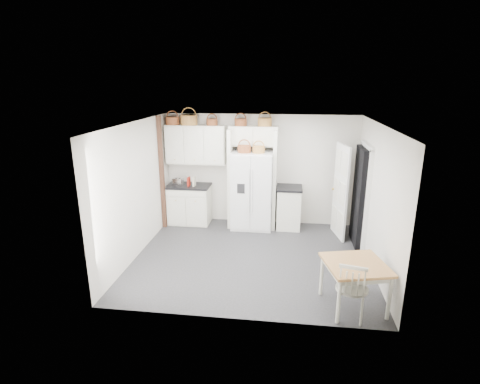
# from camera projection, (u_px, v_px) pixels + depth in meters

# --- Properties ---
(floor) EXTENTS (4.50, 4.50, 0.00)m
(floor) POSITION_uv_depth(u_px,v_px,m) (251.00, 257.00, 7.35)
(floor) COLOR #262627
(floor) RESTS_ON ground
(ceiling) EXTENTS (4.50, 4.50, 0.00)m
(ceiling) POSITION_uv_depth(u_px,v_px,m) (253.00, 124.00, 6.60)
(ceiling) COLOR white
(ceiling) RESTS_ON wall_back
(wall_back) EXTENTS (4.50, 0.00, 4.50)m
(wall_back) POSITION_uv_depth(u_px,v_px,m) (260.00, 170.00, 8.88)
(wall_back) COLOR beige
(wall_back) RESTS_ON floor
(wall_left) EXTENTS (0.00, 4.00, 4.00)m
(wall_left) POSITION_uv_depth(u_px,v_px,m) (137.00, 190.00, 7.25)
(wall_left) COLOR beige
(wall_left) RESTS_ON floor
(wall_right) EXTENTS (0.00, 4.00, 4.00)m
(wall_right) POSITION_uv_depth(u_px,v_px,m) (377.00, 199.00, 6.70)
(wall_right) COLOR beige
(wall_right) RESTS_ON floor
(refrigerator) EXTENTS (0.93, 0.75, 1.79)m
(refrigerator) POSITION_uv_depth(u_px,v_px,m) (252.00, 190.00, 8.65)
(refrigerator) COLOR white
(refrigerator) RESTS_ON floor
(base_cab_left) EXTENTS (0.98, 0.62, 0.91)m
(base_cab_left) POSITION_uv_depth(u_px,v_px,m) (189.00, 205.00, 9.04)
(base_cab_left) COLOR silver
(base_cab_left) RESTS_ON floor
(base_cab_right) EXTENTS (0.54, 0.64, 0.95)m
(base_cab_right) POSITION_uv_depth(u_px,v_px,m) (289.00, 208.00, 8.74)
(base_cab_right) COLOR silver
(base_cab_right) RESTS_ON floor
(dining_table) EXTENTS (1.05, 1.05, 0.73)m
(dining_table) POSITION_uv_depth(u_px,v_px,m) (354.00, 285.00, 5.66)
(dining_table) COLOR #AB7B42
(dining_table) RESTS_ON floor
(windsor_chair) EXTENTS (0.54, 0.51, 0.94)m
(windsor_chair) POSITION_uv_depth(u_px,v_px,m) (352.00, 289.00, 5.35)
(windsor_chair) COLOR silver
(windsor_chair) RESTS_ON floor
(counter_left) EXTENTS (1.02, 0.66, 0.04)m
(counter_left) POSITION_uv_depth(u_px,v_px,m) (189.00, 186.00, 8.90)
(counter_left) COLOR black
(counter_left) RESTS_ON base_cab_left
(counter_right) EXTENTS (0.58, 0.69, 0.04)m
(counter_right) POSITION_uv_depth(u_px,v_px,m) (289.00, 188.00, 8.60)
(counter_right) COLOR black
(counter_right) RESTS_ON base_cab_right
(toaster) EXTENTS (0.27, 0.19, 0.17)m
(toaster) POSITION_uv_depth(u_px,v_px,m) (178.00, 182.00, 8.85)
(toaster) COLOR silver
(toaster) RESTS_ON counter_left
(cookbook_red) EXTENTS (0.05, 0.14, 0.21)m
(cookbook_red) POSITION_uv_depth(u_px,v_px,m) (189.00, 182.00, 8.79)
(cookbook_red) COLOR #A21D12
(cookbook_red) RESTS_ON counter_left
(cookbook_cream) EXTENTS (0.05, 0.15, 0.23)m
(cookbook_cream) POSITION_uv_depth(u_px,v_px,m) (194.00, 181.00, 8.77)
(cookbook_cream) COLOR beige
(cookbook_cream) RESTS_ON counter_left
(basket_upper_a) EXTENTS (0.32, 0.32, 0.18)m
(basket_upper_a) POSITION_uv_depth(u_px,v_px,m) (173.00, 121.00, 8.64)
(basket_upper_a) COLOR brown
(basket_upper_a) RESTS_ON upper_cabinet
(basket_upper_b) EXTENTS (0.39, 0.39, 0.23)m
(basket_upper_b) POSITION_uv_depth(u_px,v_px,m) (189.00, 120.00, 8.58)
(basket_upper_b) COLOR #9D6A29
(basket_upper_b) RESTS_ON upper_cabinet
(basket_upper_c) EXTENTS (0.26, 0.26, 0.15)m
(basket_upper_c) POSITION_uv_depth(u_px,v_px,m) (212.00, 122.00, 8.53)
(basket_upper_c) COLOR brown
(basket_upper_c) RESTS_ON upper_cabinet
(basket_bridge_a) EXTENTS (0.28, 0.28, 0.16)m
(basket_bridge_a) POSITION_uv_depth(u_px,v_px,m) (241.00, 122.00, 8.45)
(basket_bridge_a) COLOR brown
(basket_bridge_a) RESTS_ON bridge_cabinet
(basket_bridge_b) EXTENTS (0.31, 0.31, 0.18)m
(basket_bridge_b) POSITION_uv_depth(u_px,v_px,m) (265.00, 122.00, 8.38)
(basket_bridge_b) COLOR #9D6A29
(basket_bridge_b) RESTS_ON bridge_cabinet
(basket_fridge_a) EXTENTS (0.30, 0.30, 0.16)m
(basket_fridge_a) POSITION_uv_depth(u_px,v_px,m) (244.00, 149.00, 8.30)
(basket_fridge_a) COLOR brown
(basket_fridge_a) RESTS_ON refrigerator
(basket_fridge_b) EXTENTS (0.27, 0.27, 0.15)m
(basket_fridge_b) POSITION_uv_depth(u_px,v_px,m) (259.00, 150.00, 8.26)
(basket_fridge_b) COLOR #9D6A29
(basket_fridge_b) RESTS_ON refrigerator
(upper_cabinet) EXTENTS (1.40, 0.34, 0.90)m
(upper_cabinet) POSITION_uv_depth(u_px,v_px,m) (196.00, 145.00, 8.73)
(upper_cabinet) COLOR silver
(upper_cabinet) RESTS_ON wall_back
(bridge_cabinet) EXTENTS (1.12, 0.34, 0.45)m
(bridge_cabinet) POSITION_uv_depth(u_px,v_px,m) (254.00, 136.00, 8.50)
(bridge_cabinet) COLOR silver
(bridge_cabinet) RESTS_ON wall_back
(fridge_panel_left) EXTENTS (0.08, 0.60, 2.30)m
(fridge_panel_left) POSITION_uv_depth(u_px,v_px,m) (231.00, 178.00, 8.72)
(fridge_panel_left) COLOR silver
(fridge_panel_left) RESTS_ON floor
(fridge_panel_right) EXTENTS (0.08, 0.60, 2.30)m
(fridge_panel_right) POSITION_uv_depth(u_px,v_px,m) (275.00, 180.00, 8.59)
(fridge_panel_right) COLOR silver
(fridge_panel_right) RESTS_ON floor
(trim_post) EXTENTS (0.09, 0.09, 2.60)m
(trim_post) POSITION_uv_depth(u_px,v_px,m) (162.00, 173.00, 8.53)
(trim_post) COLOR #3D1C15
(trim_post) RESTS_ON floor
(doorway_void) EXTENTS (0.18, 0.85, 2.05)m
(doorway_void) POSITION_uv_depth(u_px,v_px,m) (360.00, 197.00, 7.74)
(doorway_void) COLOR black
(doorway_void) RESTS_ON floor
(door_slab) EXTENTS (0.21, 0.79, 2.05)m
(door_slab) POSITION_uv_depth(u_px,v_px,m) (340.00, 192.00, 8.10)
(door_slab) COLOR white
(door_slab) RESTS_ON floor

